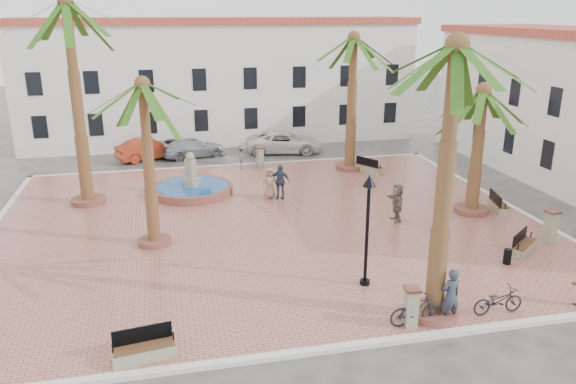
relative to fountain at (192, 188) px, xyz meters
name	(u,v)px	position (x,y,z in m)	size (l,w,h in m)	color
ground	(268,224)	(3.36, -5.36, -0.47)	(120.00, 120.00, 0.00)	#56544F
plaza	(268,223)	(3.36, -5.36, -0.40)	(26.00, 22.00, 0.15)	#B56A5C
kerb_n	(237,165)	(3.36, 5.64, -0.39)	(26.30, 0.30, 0.16)	silver
kerb_s	(335,348)	(3.36, -16.36, -0.39)	(26.30, 0.30, 0.16)	silver
kerb_e	(505,204)	(16.36, -5.36, -0.39)	(0.30, 22.30, 0.16)	silver
building_north	(220,80)	(3.36, 14.64, 4.29)	(30.40, 7.40, 9.50)	white
fountain	(192,188)	(0.00, 0.00, 0.00)	(4.62, 4.62, 2.38)	brown
palm_nw	(68,23)	(-5.53, -0.45, 8.94)	(5.82, 5.82, 10.71)	brown
palm_sw	(144,103)	(-2.06, -6.93, 5.89)	(4.80, 4.80, 7.35)	brown
palm_s	(454,78)	(7.13, -15.34, 7.62)	(5.43, 5.43, 9.26)	brown
palm_e	(482,108)	(13.76, -6.33, 5.02)	(5.63, 5.63, 6.60)	brown
palm_ne	(353,53)	(10.36, 2.94, 7.01)	(5.81, 5.81, 8.70)	brown
bench_s	(144,351)	(-2.35, -15.74, -0.05)	(1.91, 0.84, 0.98)	gray
bench_se	(523,247)	(13.27, -11.39, -0.06)	(1.72, 1.50, 0.93)	gray
bench_e	(498,206)	(15.21, -6.48, -0.05)	(1.00, 1.93, 0.97)	gray
bench_ne	(369,168)	(11.29, 1.87, -0.05)	(1.43, 1.89, 0.98)	gray
lamppost_s	(368,212)	(5.67, -12.64, 2.59)	(0.47, 0.47, 4.30)	black
lamppost_e	(443,149)	(13.50, -3.39, 2.32)	(0.42, 0.42, 3.91)	black
bollard_se	(411,306)	(6.09, -15.76, 0.39)	(0.55, 0.55, 1.39)	gray
bollard_n	(260,156)	(4.76, 4.72, 0.38)	(0.58, 0.58, 1.35)	gray
bollard_e	(550,226)	(15.08, -10.63, 0.45)	(0.63, 0.63, 1.49)	gray
litter_bin	(507,256)	(11.96, -12.22, -0.01)	(0.32, 0.32, 0.63)	black
cyclist_a	(451,295)	(7.47, -15.76, 0.62)	(0.69, 0.45, 1.88)	#2D3544
bicycle_a	(498,301)	(9.32, -15.67, 0.15)	(0.63, 1.82, 0.96)	black
bicycle_b	(416,310)	(6.28, -15.76, 0.22)	(0.51, 1.81, 1.09)	black
pedestrian_fountain_a	(270,183)	(4.13, -1.80, 0.53)	(0.84, 0.54, 1.71)	#9C7A65
pedestrian_fountain_b	(280,181)	(4.69, -1.90, 0.63)	(1.12, 0.46, 1.90)	#344260
pedestrian_north	(242,157)	(3.54, 4.53, 0.47)	(1.02, 0.59, 1.58)	#57575C
pedestrian_east	(397,202)	(9.52, -6.61, 0.62)	(1.75, 0.56, 1.89)	#6A6050
car_black	(178,147)	(-0.37, 9.46, 0.15)	(1.48, 3.68, 1.25)	black
car_red	(149,149)	(-2.39, 8.94, 0.28)	(1.59, 4.56, 1.50)	#AC371B
car_silver	(193,148)	(0.67, 8.96, 0.19)	(1.85, 4.54, 1.32)	#ABACB4
car_white	(284,142)	(7.30, 8.80, 0.29)	(2.55, 5.52, 1.53)	white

